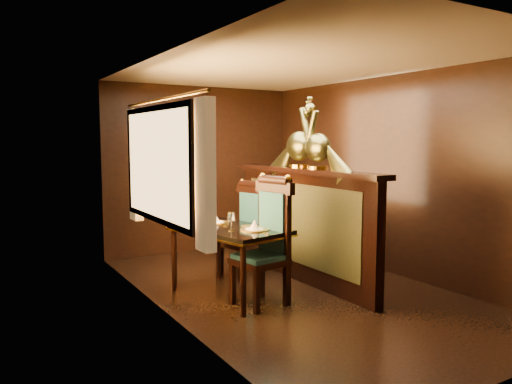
% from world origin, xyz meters
% --- Properties ---
extents(ground, '(5.00, 5.00, 0.00)m').
position_xyz_m(ground, '(0.00, 0.00, 0.00)').
color(ground, black).
rests_on(ground, ground).
extents(room_shell, '(3.04, 5.04, 2.52)m').
position_xyz_m(room_shell, '(-0.09, 0.02, 1.58)').
color(room_shell, black).
rests_on(room_shell, ground).
extents(partition, '(0.26, 2.70, 1.36)m').
position_xyz_m(partition, '(0.32, 0.30, 0.71)').
color(partition, black).
rests_on(partition, ground).
extents(dining_table, '(1.06, 1.43, 0.96)m').
position_xyz_m(dining_table, '(-0.73, 0.20, 0.69)').
color(dining_table, black).
rests_on(dining_table, ground).
extents(chair_left, '(0.55, 0.57, 1.35)m').
position_xyz_m(chair_left, '(-0.47, -0.19, 0.70)').
color(chair_left, black).
rests_on(chair_left, ground).
extents(chair_right, '(0.52, 0.54, 1.20)m').
position_xyz_m(chair_right, '(-0.11, 0.87, 0.63)').
color(chair_right, black).
rests_on(chair_right, ground).
extents(peacock_left, '(0.25, 0.66, 0.78)m').
position_xyz_m(peacock_left, '(0.33, 0.02, 1.75)').
color(peacock_left, '#1A4F33').
rests_on(peacock_left, partition).
extents(peacock_right, '(0.26, 0.70, 0.83)m').
position_xyz_m(peacock_right, '(0.33, 0.38, 1.77)').
color(peacock_right, '#1A4F33').
rests_on(peacock_right, partition).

